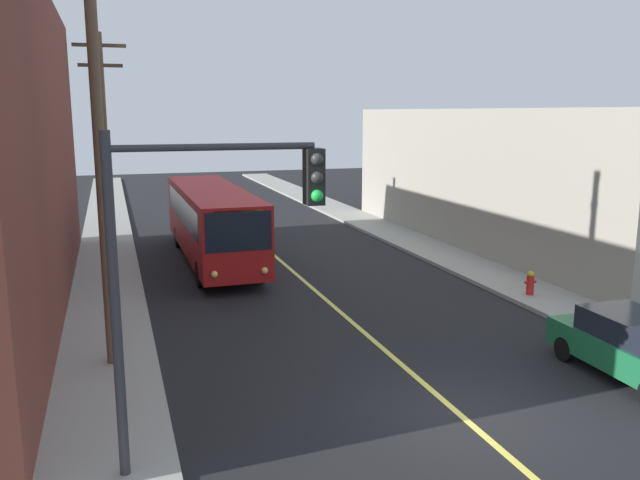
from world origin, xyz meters
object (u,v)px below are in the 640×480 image
at_px(fire_hydrant, 530,282).
at_px(city_bus, 212,220).
at_px(utility_pole_mid, 104,130).
at_px(parked_car_green, 634,346).
at_px(utility_pole_near, 97,108).
at_px(traffic_signal_left_corner, 205,238).

bearing_deg(fire_hydrant, city_bus, 136.19).
xyz_separation_m(city_bus, utility_pole_mid, (-4.24, 4.91, 3.79)).
height_order(city_bus, parked_car_green, city_bus).
bearing_deg(utility_pole_near, fire_hydrant, 8.85).
xyz_separation_m(parked_car_green, traffic_signal_left_corner, (-10.39, -0.98, 3.46)).
distance_m(traffic_signal_left_corner, fire_hydrant, 14.99).
xyz_separation_m(city_bus, parked_car_green, (7.80, -16.07, -0.98)).
bearing_deg(fire_hydrant, utility_pole_near, -171.15).
bearing_deg(traffic_signal_left_corner, fire_hydrant, 32.37).
height_order(city_bus, utility_pole_mid, utility_pole_mid).
height_order(city_bus, traffic_signal_left_corner, traffic_signal_left_corner).
height_order(traffic_signal_left_corner, fire_hydrant, traffic_signal_left_corner).
relative_size(parked_car_green, traffic_signal_left_corner, 0.74).
bearing_deg(city_bus, utility_pole_near, -110.58).
xyz_separation_m(parked_car_green, utility_pole_mid, (-12.04, 20.98, 4.76)).
bearing_deg(utility_pole_mid, traffic_signal_left_corner, -85.71).
relative_size(utility_pole_near, fire_hydrant, 13.92).
distance_m(utility_pole_near, fire_hydrant, 15.33).
distance_m(city_bus, utility_pole_mid, 7.51).
relative_size(city_bus, traffic_signal_left_corner, 2.03).
height_order(parked_car_green, traffic_signal_left_corner, traffic_signal_left_corner).
height_order(utility_pole_mid, fire_hydrant, utility_pole_mid).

